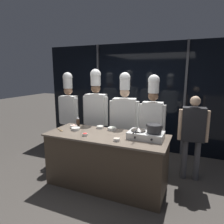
{
  "coord_description": "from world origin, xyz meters",
  "views": [
    {
      "loc": [
        1.37,
        -2.98,
        1.99
      ],
      "look_at": [
        0.0,
        0.25,
        1.29
      ],
      "focal_mm": 32.0,
      "sensor_mm": 36.0,
      "label": 1
    }
  ],
  "objects_px": {
    "stock_pot": "(154,128)",
    "chef_head": "(69,107)",
    "prep_bowl_shrimp": "(74,126)",
    "prep_bowl_bell_pepper": "(85,134)",
    "prep_bowl_bean_sprouts": "(112,128)",
    "person_guest": "(193,130)",
    "portable_stove": "(146,135)",
    "frying_pan": "(138,129)",
    "prep_bowl_chicken": "(117,139)",
    "chef_sous": "(96,109)",
    "serving_spoon_slotted": "(61,130)",
    "prep_bowl_onion": "(76,129)",
    "chef_pastry": "(152,116)",
    "chef_line": "(124,114)",
    "squeeze_bottle_soy": "(78,122)",
    "prep_bowl_garlic": "(100,127)"
  },
  "relations": [
    {
      "from": "squeeze_bottle_soy",
      "to": "serving_spoon_slotted",
      "type": "relative_size",
      "value": 0.96
    },
    {
      "from": "stock_pot",
      "to": "prep_bowl_bell_pepper",
      "type": "bearing_deg",
      "value": -166.41
    },
    {
      "from": "prep_bowl_bell_pepper",
      "to": "person_guest",
      "type": "relative_size",
      "value": 0.06
    },
    {
      "from": "squeeze_bottle_soy",
      "to": "prep_bowl_garlic",
      "type": "bearing_deg",
      "value": 5.65
    },
    {
      "from": "prep_bowl_bell_pepper",
      "to": "squeeze_bottle_soy",
      "type": "bearing_deg",
      "value": 133.05
    },
    {
      "from": "squeeze_bottle_soy",
      "to": "chef_head",
      "type": "height_order",
      "value": "chef_head"
    },
    {
      "from": "stock_pot",
      "to": "chef_head",
      "type": "height_order",
      "value": "chef_head"
    },
    {
      "from": "person_guest",
      "to": "chef_sous",
      "type": "bearing_deg",
      "value": -6.96
    },
    {
      "from": "portable_stove",
      "to": "chef_pastry",
      "type": "relative_size",
      "value": 0.29
    },
    {
      "from": "serving_spoon_slotted",
      "to": "chef_head",
      "type": "height_order",
      "value": "chef_head"
    },
    {
      "from": "frying_pan",
      "to": "chef_pastry",
      "type": "height_order",
      "value": "chef_pastry"
    },
    {
      "from": "chef_line",
      "to": "person_guest",
      "type": "relative_size",
      "value": 1.26
    },
    {
      "from": "chef_sous",
      "to": "chef_head",
      "type": "bearing_deg",
      "value": -2.3
    },
    {
      "from": "prep_bowl_bell_pepper",
      "to": "stock_pot",
      "type": "bearing_deg",
      "value": 13.59
    },
    {
      "from": "prep_bowl_chicken",
      "to": "stock_pot",
      "type": "bearing_deg",
      "value": 29.76
    },
    {
      "from": "squeeze_bottle_soy",
      "to": "chef_head",
      "type": "relative_size",
      "value": 0.1
    },
    {
      "from": "prep_bowl_bean_sprouts",
      "to": "person_guest",
      "type": "relative_size",
      "value": 0.1
    },
    {
      "from": "prep_bowl_onion",
      "to": "person_guest",
      "type": "height_order",
      "value": "person_guest"
    },
    {
      "from": "frying_pan",
      "to": "chef_sous",
      "type": "bearing_deg",
      "value": 146.98
    },
    {
      "from": "portable_stove",
      "to": "prep_bowl_bean_sprouts",
      "type": "xyz_separation_m",
      "value": [
        -0.69,
        0.22,
        -0.03
      ]
    },
    {
      "from": "prep_bowl_garlic",
      "to": "chef_pastry",
      "type": "bearing_deg",
      "value": 25.55
    },
    {
      "from": "prep_bowl_garlic",
      "to": "prep_bowl_bell_pepper",
      "type": "bearing_deg",
      "value": -93.55
    },
    {
      "from": "prep_bowl_chicken",
      "to": "chef_head",
      "type": "xyz_separation_m",
      "value": [
        -1.59,
        1.02,
        0.23
      ]
    },
    {
      "from": "stock_pot",
      "to": "frying_pan",
      "type": "bearing_deg",
      "value": -178.9
    },
    {
      "from": "prep_bowl_bean_sprouts",
      "to": "serving_spoon_slotted",
      "type": "bearing_deg",
      "value": -154.9
    },
    {
      "from": "frying_pan",
      "to": "chef_head",
      "type": "xyz_separation_m",
      "value": [
        -1.85,
        0.72,
        0.11
      ]
    },
    {
      "from": "serving_spoon_slotted",
      "to": "chef_line",
      "type": "height_order",
      "value": "chef_line"
    },
    {
      "from": "stock_pot",
      "to": "prep_bowl_bell_pepper",
      "type": "xyz_separation_m",
      "value": [
        -1.11,
        -0.27,
        -0.16
      ]
    },
    {
      "from": "prep_bowl_garlic",
      "to": "serving_spoon_slotted",
      "type": "relative_size",
      "value": 0.66
    },
    {
      "from": "prep_bowl_shrimp",
      "to": "person_guest",
      "type": "xyz_separation_m",
      "value": [
        2.12,
        0.64,
        -0.01
      ]
    },
    {
      "from": "portable_stove",
      "to": "prep_bowl_bean_sprouts",
      "type": "distance_m",
      "value": 0.73
    },
    {
      "from": "prep_bowl_bean_sprouts",
      "to": "serving_spoon_slotted",
      "type": "height_order",
      "value": "prep_bowl_bean_sprouts"
    },
    {
      "from": "prep_bowl_bell_pepper",
      "to": "chef_head",
      "type": "xyz_separation_m",
      "value": [
        -1.0,
        0.99,
        0.23
      ]
    },
    {
      "from": "prep_bowl_chicken",
      "to": "chef_head",
      "type": "relative_size",
      "value": 0.05
    },
    {
      "from": "prep_bowl_shrimp",
      "to": "chef_sous",
      "type": "bearing_deg",
      "value": 78.89
    },
    {
      "from": "chef_head",
      "to": "chef_sous",
      "type": "distance_m",
      "value": 0.69
    },
    {
      "from": "prep_bowl_bell_pepper",
      "to": "prep_bowl_shrimp",
      "type": "relative_size",
      "value": 0.68
    },
    {
      "from": "chef_pastry",
      "to": "stock_pot",
      "type": "bearing_deg",
      "value": 101.72
    },
    {
      "from": "prep_bowl_chicken",
      "to": "prep_bowl_bean_sprouts",
      "type": "distance_m",
      "value": 0.6
    },
    {
      "from": "portable_stove",
      "to": "prep_bowl_bell_pepper",
      "type": "distance_m",
      "value": 1.01
    },
    {
      "from": "squeeze_bottle_soy",
      "to": "prep_bowl_bean_sprouts",
      "type": "distance_m",
      "value": 0.72
    },
    {
      "from": "chef_pastry",
      "to": "serving_spoon_slotted",
      "type": "bearing_deg",
      "value": 26.9
    },
    {
      "from": "prep_bowl_chicken",
      "to": "chef_sous",
      "type": "xyz_separation_m",
      "value": [
        -0.9,
        1.05,
        0.24
      ]
    },
    {
      "from": "prep_bowl_shrimp",
      "to": "prep_bowl_bell_pepper",
      "type": "bearing_deg",
      "value": -37.35
    },
    {
      "from": "serving_spoon_slotted",
      "to": "chef_sous",
      "type": "bearing_deg",
      "value": 75.12
    },
    {
      "from": "prep_bowl_chicken",
      "to": "chef_line",
      "type": "xyz_separation_m",
      "value": [
        -0.24,
        1.04,
        0.17
      ]
    },
    {
      "from": "prep_bowl_onion",
      "to": "prep_bowl_bean_sprouts",
      "type": "bearing_deg",
      "value": 22.68
    },
    {
      "from": "stock_pot",
      "to": "person_guest",
      "type": "distance_m",
      "value": 0.93
    },
    {
      "from": "frying_pan",
      "to": "prep_bowl_bell_pepper",
      "type": "height_order",
      "value": "frying_pan"
    },
    {
      "from": "squeeze_bottle_soy",
      "to": "prep_bowl_bean_sprouts",
      "type": "xyz_separation_m",
      "value": [
        0.72,
        0.03,
        -0.06
      ]
    }
  ]
}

